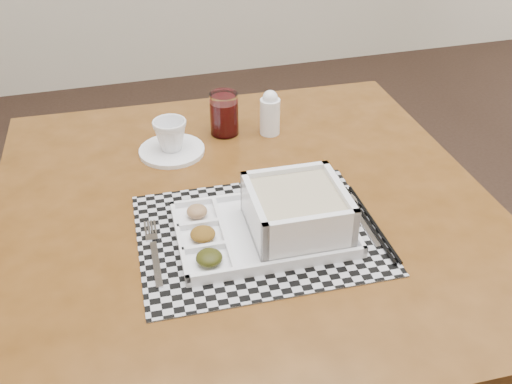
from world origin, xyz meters
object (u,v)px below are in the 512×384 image
serving_tray (285,218)px  creamer_bottle (270,113)px  dining_table (245,232)px  juice_glass (224,115)px  cup (170,135)px

serving_tray → creamer_bottle: (0.09, 0.38, 0.01)m
dining_table → juice_glass: size_ratio=9.99×
cup → dining_table: bearing=-81.7°
serving_tray → juice_glass: bearing=92.1°
dining_table → juice_glass: 0.32m
creamer_bottle → dining_table: bearing=-117.0°
cup → creamer_bottle: (0.24, 0.03, 0.01)m
juice_glass → dining_table: bearing=-95.7°
serving_tray → creamer_bottle: 0.40m
serving_tray → cup: bearing=113.2°
juice_glass → cup: bearing=-157.6°
serving_tray → cup: serving_tray is taller
dining_table → juice_glass: bearing=84.3°
serving_tray → dining_table: bearing=109.8°
cup → juice_glass: bearing=5.8°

